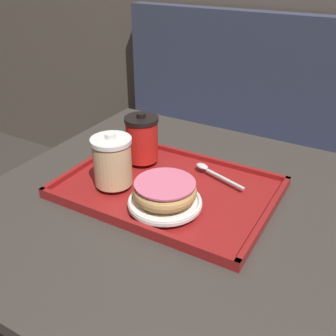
{
  "coord_description": "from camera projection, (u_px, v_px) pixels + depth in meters",
  "views": [
    {
      "loc": [
        0.37,
        -0.66,
        1.22
      ],
      "look_at": [
        -0.02,
        0.02,
        0.78
      ],
      "focal_mm": 42.0,
      "sensor_mm": 36.0,
      "label": 1
    }
  ],
  "objects": [
    {
      "name": "plate_with_chocolate_donut",
      "position": [
        165.0,
        202.0,
        0.84
      ],
      "size": [
        0.16,
        0.16,
        0.01
      ],
      "color": "white",
      "rests_on": "serving_tray"
    },
    {
      "name": "coffee_cup_front",
      "position": [
        112.0,
        161.0,
        0.9
      ],
      "size": [
        0.09,
        0.09,
        0.13
      ],
      "color": "#E0B784",
      "rests_on": "serving_tray"
    },
    {
      "name": "serving_tray",
      "position": [
        168.0,
        189.0,
        0.93
      ],
      "size": [
        0.49,
        0.34,
        0.02
      ],
      "color": "maroon",
      "rests_on": "cafe_table"
    },
    {
      "name": "donut_chocolate_glazed",
      "position": [
        165.0,
        191.0,
        0.83
      ],
      "size": [
        0.14,
        0.14,
        0.04
      ],
      "color": "tan",
      "rests_on": "plate_with_chocolate_donut"
    },
    {
      "name": "cafe_table",
      "position": [
        172.0,
        257.0,
        1.0
      ],
      "size": [
        0.86,
        0.87,
        0.72
      ],
      "color": "#38332D",
      "rests_on": "ground_plane"
    },
    {
      "name": "booth_bench",
      "position": [
        259.0,
        178.0,
        1.78
      ],
      "size": [
        1.47,
        0.44,
        1.0
      ],
      "color": "#33384C",
      "rests_on": "ground_plane"
    },
    {
      "name": "spoon",
      "position": [
        209.0,
        170.0,
        0.97
      ],
      "size": [
        0.15,
        0.06,
        0.01
      ],
      "rotation": [
        0.0,
        0.0,
        2.81
      ],
      "color": "silver",
      "rests_on": "serving_tray"
    },
    {
      "name": "coffee_cup_rear",
      "position": [
        142.0,
        138.0,
        1.0
      ],
      "size": [
        0.09,
        0.09,
        0.13
      ],
      "color": "red",
      "rests_on": "serving_tray"
    }
  ]
}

